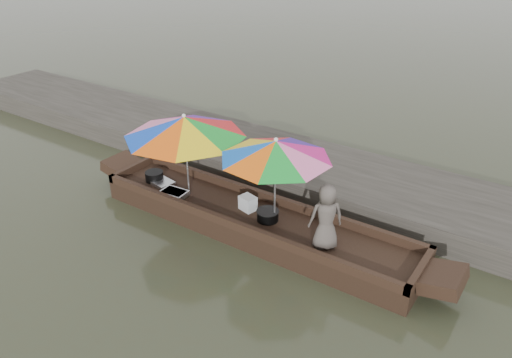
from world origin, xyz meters
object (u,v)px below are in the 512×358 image
Objects in this scene: tray_crayfish at (174,193)px; supply_bag at (248,203)px; umbrella_stern at (275,182)px; tray_scallop at (161,182)px; vendor at (326,217)px; boat_hull at (253,222)px; charcoal_grill at (268,216)px; cooking_pot at (154,176)px; umbrella_bow at (187,154)px.

supply_bag reaches higher than tray_crayfish.
tray_scallop is at bearing -178.58° from umbrella_stern.
vendor reaches higher than tray_scallop.
umbrella_stern is (0.45, 0.00, 0.95)m from boat_hull.
charcoal_grill is at bearing 7.70° from tray_crayfish.
boat_hull is 1.63m from tray_crayfish.
cooking_pot is at bearing -43.83° from vendor.
umbrella_stern reaches higher than tray_crayfish.
umbrella_bow is 1.91m from umbrella_stern.
umbrella_stern is at bearing 0.89° from cooking_pot.
cooking_pot is 2.64m from charcoal_grill.
umbrella_bow is at bearing 5.53° from tray_scallop.
boat_hull is at bearing 176.81° from charcoal_grill.
cooking_pot is at bearing -176.69° from supply_bag.
boat_hull is 2.72× the size of umbrella_bow.
vendor is (3.80, -0.13, 0.46)m from cooking_pot.
cooking_pot reaches higher than tray_crayfish.
vendor is (1.48, -0.17, 0.72)m from boat_hull.
boat_hull is 12.32× the size of tray_crayfish.
umbrella_stern is (1.91, 0.00, 0.00)m from umbrella_bow.
tray_scallop is (0.20, -0.02, -0.06)m from cooking_pot.
vendor is at bearing -8.82° from supply_bag.
cooking_pot is 0.32× the size of vendor.
cooking_pot is at bearing 162.26° from tray_crayfish.
umbrella_bow is at bearing 179.43° from charcoal_grill.
umbrella_bow is (0.66, 0.06, 0.74)m from tray_scallop.
boat_hull is at bearing 1.06° from cooking_pot.
umbrella_stern is at bearing -7.70° from supply_bag.
charcoal_grill is (1.91, 0.26, 0.04)m from tray_crayfish.
supply_bag is at bearing 14.08° from tray_crayfish.
cooking_pot is 2.85m from umbrella_stern.
cooking_pot is at bearing -178.94° from boat_hull.
cooking_pot is at bearing 173.97° from tray_scallop.
supply_bag is (1.43, 0.36, 0.09)m from tray_crayfish.
tray_scallop is 0.26× the size of umbrella_stern.
boat_hull is at bearing 0.00° from umbrella_bow.
vendor is at bearing -3.35° from umbrella_bow.
tray_scallop is 2.68m from umbrella_stern.
charcoal_grill is 1.31× the size of supply_bag.
boat_hull is 5.48× the size of vendor.
supply_bag is 1.71m from vendor.
boat_hull is at bearing 180.00° from umbrella_stern.
vendor is (1.64, -0.25, 0.42)m from supply_bag.
tray_crayfish is 0.44× the size of vendor.
supply_bag reaches higher than boat_hull.
tray_crayfish is at bearing -170.14° from boat_hull.
tray_scallop is at bearing -175.75° from supply_bag.
supply_bag is (1.96, 0.15, 0.10)m from tray_scallop.
umbrella_stern is (2.57, 0.06, 0.74)m from tray_scallop.
charcoal_grill reaches higher than tray_crayfish.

